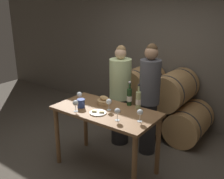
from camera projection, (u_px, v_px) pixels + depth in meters
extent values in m
plane|color=#564F44|center=(106.00, 167.00, 3.82)|extent=(10.00, 10.00, 0.00)
cube|color=#60594F|center=(173.00, 41.00, 4.91)|extent=(10.00, 0.12, 3.20)
cylinder|color=tan|center=(126.00, 106.00, 5.25)|extent=(0.61, 0.89, 0.61)
cylinder|color=#2D2D33|center=(118.00, 111.00, 5.03)|extent=(0.62, 0.02, 0.62)
cylinder|color=#2D2D33|center=(134.00, 102.00, 5.47)|extent=(0.62, 0.02, 0.62)
cylinder|color=tan|center=(155.00, 114.00, 4.89)|extent=(0.61, 0.89, 0.61)
cylinder|color=#2D2D33|center=(148.00, 119.00, 4.67)|extent=(0.62, 0.02, 0.62)
cylinder|color=#2D2D33|center=(162.00, 109.00, 5.11)|extent=(0.62, 0.02, 0.62)
cylinder|color=tan|center=(189.00, 123.00, 4.53)|extent=(0.61, 0.89, 0.61)
cylinder|color=#2D2D33|center=(182.00, 129.00, 4.31)|extent=(0.62, 0.02, 0.62)
cylinder|color=#2D2D33|center=(194.00, 117.00, 4.75)|extent=(0.62, 0.02, 0.62)
cylinder|color=tan|center=(141.00, 83.00, 4.90)|extent=(0.61, 0.89, 0.61)
cylinder|color=#2D2D33|center=(133.00, 87.00, 4.68)|extent=(0.62, 0.02, 0.62)
cylinder|color=#2D2D33|center=(148.00, 79.00, 5.12)|extent=(0.62, 0.02, 0.62)
cylinder|color=tan|center=(174.00, 89.00, 4.54)|extent=(0.61, 0.89, 0.61)
cylinder|color=#2D2D33|center=(167.00, 94.00, 4.32)|extent=(0.62, 0.02, 0.62)
cylinder|color=#2D2D33|center=(180.00, 85.00, 4.76)|extent=(0.62, 0.02, 0.62)
cylinder|color=brown|center=(57.00, 136.00, 3.81)|extent=(0.06, 0.06, 0.87)
cylinder|color=brown|center=(134.00, 168.00, 3.08)|extent=(0.06, 0.06, 0.87)
cylinder|color=brown|center=(85.00, 121.00, 4.29)|extent=(0.06, 0.06, 0.87)
cylinder|color=brown|center=(158.00, 146.00, 3.55)|extent=(0.06, 0.06, 0.87)
cube|color=brown|center=(106.00, 111.00, 3.54)|extent=(1.43, 0.74, 0.04)
cylinder|color=#232326|center=(120.00, 120.00, 4.40)|extent=(0.29, 0.29, 0.81)
cylinder|color=beige|center=(120.00, 79.00, 4.17)|extent=(0.35, 0.35, 0.64)
sphere|color=tan|center=(121.00, 53.00, 4.04)|extent=(0.18, 0.18, 0.18)
sphere|color=olive|center=(121.00, 50.00, 4.03)|extent=(0.15, 0.15, 0.15)
cylinder|color=#232326|center=(148.00, 128.00, 4.10)|extent=(0.25, 0.25, 0.84)
cylinder|color=#4C4C51|center=(150.00, 82.00, 3.86)|extent=(0.31, 0.31, 0.67)
sphere|color=#997051|center=(151.00, 53.00, 3.72)|extent=(0.20, 0.20, 0.20)
sphere|color=#47331E|center=(152.00, 49.00, 3.72)|extent=(0.16, 0.16, 0.16)
cylinder|color=#193819|center=(129.00, 97.00, 3.66)|extent=(0.07, 0.07, 0.24)
cylinder|color=#193819|center=(130.00, 86.00, 3.61)|extent=(0.03, 0.03, 0.09)
cylinder|color=#B7B7BC|center=(130.00, 82.00, 3.59)|extent=(0.03, 0.03, 0.02)
cylinder|color=white|center=(129.00, 98.00, 3.66)|extent=(0.07, 0.07, 0.08)
cylinder|color=#ADBC7F|center=(138.00, 100.00, 3.54)|extent=(0.07, 0.07, 0.24)
cylinder|color=#ADBC7F|center=(139.00, 89.00, 3.49)|extent=(0.03, 0.03, 0.09)
cylinder|color=black|center=(139.00, 85.00, 3.47)|extent=(0.03, 0.03, 0.02)
cylinder|color=white|center=(138.00, 102.00, 3.55)|extent=(0.07, 0.07, 0.08)
cylinder|color=navy|center=(81.00, 103.00, 3.60)|extent=(0.10, 0.10, 0.12)
cylinder|color=navy|center=(81.00, 100.00, 3.58)|extent=(0.11, 0.11, 0.01)
cylinder|color=tan|center=(104.00, 102.00, 3.71)|extent=(0.19, 0.19, 0.07)
ellipsoid|color=tan|center=(104.00, 98.00, 3.70)|extent=(0.14, 0.09, 0.07)
cylinder|color=white|center=(98.00, 113.00, 3.42)|extent=(0.22, 0.22, 0.01)
cube|color=beige|center=(102.00, 112.00, 3.41)|extent=(0.07, 0.06, 0.02)
cube|color=#E0CC7F|center=(94.00, 111.00, 3.43)|extent=(0.07, 0.06, 0.02)
cylinder|color=white|center=(80.00, 102.00, 3.79)|extent=(0.06, 0.06, 0.00)
cylinder|color=white|center=(79.00, 99.00, 3.78)|extent=(0.01, 0.01, 0.08)
sphere|color=white|center=(79.00, 95.00, 3.76)|extent=(0.08, 0.08, 0.08)
cylinder|color=white|center=(76.00, 111.00, 3.48)|extent=(0.06, 0.06, 0.00)
cylinder|color=white|center=(76.00, 108.00, 3.47)|extent=(0.01, 0.01, 0.08)
sphere|color=white|center=(76.00, 103.00, 3.45)|extent=(0.08, 0.08, 0.08)
cylinder|color=white|center=(109.00, 110.00, 3.53)|extent=(0.06, 0.06, 0.00)
cylinder|color=white|center=(109.00, 107.00, 3.51)|extent=(0.01, 0.01, 0.08)
sphere|color=white|center=(109.00, 102.00, 3.49)|extent=(0.08, 0.08, 0.08)
cylinder|color=white|center=(117.00, 120.00, 3.22)|extent=(0.06, 0.06, 0.00)
cylinder|color=white|center=(117.00, 117.00, 3.21)|extent=(0.01, 0.01, 0.08)
sphere|color=white|center=(117.00, 111.00, 3.18)|extent=(0.08, 0.08, 0.08)
cylinder|color=white|center=(140.00, 121.00, 3.19)|extent=(0.06, 0.06, 0.00)
cylinder|color=white|center=(140.00, 118.00, 3.18)|extent=(0.01, 0.01, 0.08)
sphere|color=white|center=(140.00, 112.00, 3.15)|extent=(0.08, 0.08, 0.08)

